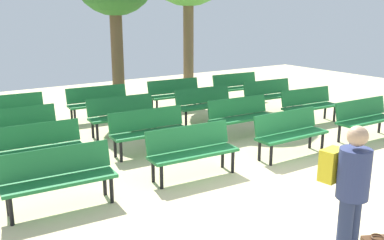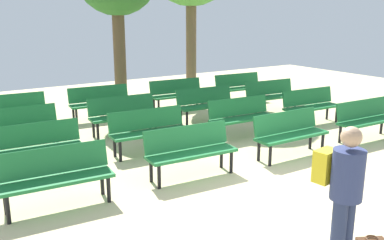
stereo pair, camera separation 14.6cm
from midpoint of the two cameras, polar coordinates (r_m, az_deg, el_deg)
The scene contains 18 objects.
ground_plane at distance 6.93m, azimuth 15.10°, elevation -9.87°, with size 24.00×24.00×0.00m, color beige.
bench_r0_c0 at distance 6.49m, azimuth -17.18°, elevation -6.92°, with size 1.63×0.60×0.87m.
bench_r0_c1 at distance 7.31m, azimuth 0.32°, elevation -3.82°, with size 1.63×0.59×0.87m.
bench_r0_c2 at distance 8.56m, azimuth 13.43°, elevation -1.49°, with size 1.61×0.51×0.87m.
bench_r0_c3 at distance 10.21m, azimuth 22.69°, elevation 0.34°, with size 1.62×0.55×0.87m.
bench_r1_c0 at distance 7.94m, azimuth -19.77°, elevation -3.20°, with size 1.63×0.58×0.87m.
bench_r1_c1 at distance 8.57m, azimuth -5.34°, elevation -1.12°, with size 1.63×0.59×0.87m.
bench_r1_c2 at distance 9.71m, azimuth 7.04°, elevation 0.69°, with size 1.62×0.56×0.87m.
bench_r1_c3 at distance 11.19m, azimuth 15.97°, elevation 2.07°, with size 1.63×0.59×0.87m.
bench_r2_c0 at distance 9.38m, azimuth -21.86°, elevation -0.75°, with size 1.61×0.53×0.87m.
bench_r2_c1 at distance 9.95m, azimuth -8.76°, elevation 0.96°, with size 1.63×0.58×0.87m.
bench_r2_c2 at distance 10.95m, azimuth 2.32°, elevation 2.36°, with size 1.63×0.58×0.87m.
bench_r2_c3 at distance 12.29m, azimuth 10.93°, elevation 3.45°, with size 1.63×0.60×0.87m.
bench_r3_c0 at distance 10.92m, azimuth -22.73°, elevation 1.20°, with size 1.63×0.60×0.87m.
bench_r3_c1 at distance 11.41m, azimuth -11.85°, elevation 2.56°, with size 1.63×0.60×0.87m.
bench_r3_c2 at distance 12.27m, azimuth -1.65°, elevation 3.69°, with size 1.63×0.60×0.87m.
bench_r3_c3 at distance 13.48m, azimuth 6.65°, elevation 4.57°, with size 1.63×0.60×0.87m.
visitor_with_backpack at distance 4.90m, azimuth 20.42°, elevation -8.83°, with size 0.38×0.56×1.65m.
Camera 2 is at (-4.75, -4.18, 2.80)m, focal length 39.76 mm.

